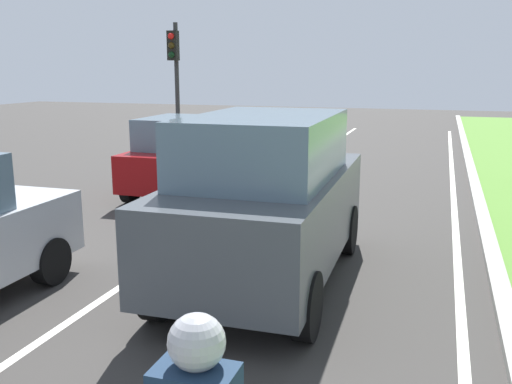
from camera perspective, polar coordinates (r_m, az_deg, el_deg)
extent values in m
plane|color=#383533|center=(12.33, 2.31, -1.10)|extent=(60.00, 60.00, 0.00)
cube|color=silver|center=(12.54, -0.78, -0.86)|extent=(0.12, 32.00, 0.01)
cube|color=silver|center=(11.91, 19.23, -2.27)|extent=(0.12, 32.00, 0.01)
cube|color=#9E9B93|center=(11.92, 21.65, -2.16)|extent=(0.24, 48.00, 0.12)
cube|color=#474C51|center=(7.64, 1.17, -2.32)|extent=(1.98, 4.53, 1.10)
cube|color=slate|center=(7.32, 0.88, 4.61)|extent=(1.75, 2.73, 0.80)
cylinder|color=black|center=(9.45, -1.41, -2.91)|extent=(0.23, 0.76, 0.76)
cylinder|color=black|center=(9.07, 9.16, -3.73)|extent=(0.23, 0.76, 0.76)
cylinder|color=black|center=(6.76, -9.74, -9.41)|extent=(0.23, 0.76, 0.76)
cylinder|color=black|center=(6.22, 5.11, -11.27)|extent=(0.23, 0.76, 0.76)
cylinder|color=black|center=(8.20, -19.84, -6.50)|extent=(0.23, 0.64, 0.64)
cube|color=maroon|center=(13.28, -7.05, 2.86)|extent=(1.71, 3.73, 0.80)
cube|color=slate|center=(12.95, -7.58, 5.92)|extent=(1.51, 1.93, 0.68)
cylinder|color=black|center=(14.78, -7.71, 2.24)|extent=(0.23, 0.60, 0.60)
cylinder|color=black|center=(14.23, -2.17, 1.94)|extent=(0.23, 0.60, 0.60)
cylinder|color=black|center=(12.58, -12.47, 0.29)|extent=(0.23, 0.60, 0.60)
cylinder|color=black|center=(11.92, -6.13, -0.15)|extent=(0.23, 0.60, 0.60)
sphere|color=#B2B2B7|center=(2.79, -5.96, -14.70)|extent=(0.28, 0.28, 0.28)
cylinder|color=#2D2D2D|center=(18.68, -7.87, 9.94)|extent=(0.14, 0.14, 4.24)
cube|color=black|center=(18.49, -8.28, 14.27)|extent=(0.32, 0.24, 0.90)
sphere|color=red|center=(18.39, -8.49, 15.15)|extent=(0.20, 0.20, 0.20)
sphere|color=#382B0C|center=(18.38, -8.46, 14.28)|extent=(0.20, 0.20, 0.20)
sphere|color=black|center=(18.37, -8.44, 13.41)|extent=(0.20, 0.20, 0.20)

